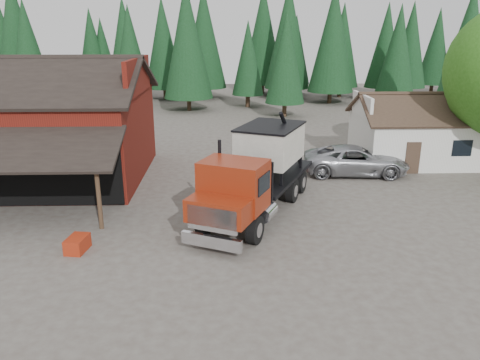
{
  "coord_description": "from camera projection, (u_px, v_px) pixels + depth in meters",
  "views": [
    {
      "loc": [
        0.05,
        -17.43,
        8.56
      ],
      "look_at": [
        0.67,
        3.43,
        1.8
      ],
      "focal_mm": 35.0,
      "sensor_mm": 36.0,
      "label": 1
    }
  ],
  "objects": [
    {
      "name": "feed_truck",
      "position": [
        258.0,
        170.0,
        22.33
      ],
      "size": [
        6.68,
        10.41,
        4.61
      ],
      "rotation": [
        0.0,
        0.0,
        -0.43
      ],
      "color": "black",
      "rests_on": "ground"
    },
    {
      "name": "near_pine_c",
      "position": [
        467.0,
        48.0,
        42.43
      ],
      "size": [
        4.84,
        4.84,
        12.4
      ],
      "color": "#382619",
      "rests_on": "ground"
    },
    {
      "name": "silver_car",
      "position": [
        356.0,
        160.0,
        28.68
      ],
      "size": [
        6.51,
        3.39,
        1.75
      ],
      "primitive_type": "imported",
      "rotation": [
        0.0,
        0.0,
        1.49
      ],
      "color": "#A7A8AE",
      "rests_on": "ground"
    },
    {
      "name": "ground",
      "position": [
        226.0,
        247.0,
        19.21
      ],
      "size": [
        120.0,
        120.0,
        0.0
      ],
      "primitive_type": "plane",
      "color": "#4D443C",
      "rests_on": "ground"
    },
    {
      "name": "farmhouse",
      "position": [
        419.0,
        136.0,
        31.43
      ],
      "size": [
        8.6,
        6.42,
        4.65
      ],
      "color": "silver",
      "rests_on": "ground"
    },
    {
      "name": "conifer_backdrop",
      "position": [
        226.0,
        100.0,
        59.15
      ],
      "size": [
        76.0,
        16.0,
        16.0
      ],
      "primitive_type": null,
      "color": "black",
      "rests_on": "ground"
    },
    {
      "name": "near_pine_d",
      "position": [
        187.0,
        40.0,
        49.15
      ],
      "size": [
        5.28,
        5.28,
        13.4
      ],
      "color": "#382619",
      "rests_on": "ground"
    },
    {
      "name": "equip_box",
      "position": [
        77.0,
        244.0,
        18.83
      ],
      "size": [
        0.86,
        1.19,
        0.6
      ],
      "primitive_type": "cube",
      "rotation": [
        0.0,
        0.0,
        -0.15
      ],
      "color": "maroon",
      "rests_on": "ground"
    },
    {
      "name": "red_barn",
      "position": [
        39.0,
        134.0,
        27.49
      ],
      "size": [
        12.8,
        13.63,
        7.18
      ],
      "color": "#601710",
      "rests_on": "ground"
    },
    {
      "name": "near_pine_b",
      "position": [
        286.0,
        57.0,
        46.09
      ],
      "size": [
        3.96,
        3.96,
        10.4
      ],
      "color": "#382619",
      "rests_on": "ground"
    }
  ]
}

